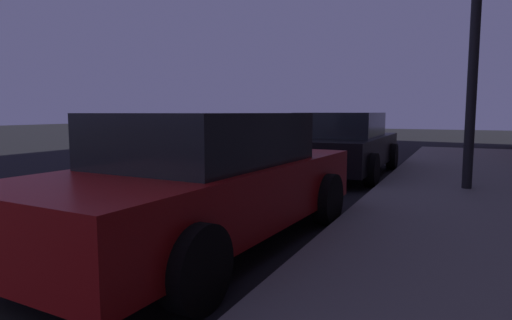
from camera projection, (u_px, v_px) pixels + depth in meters
name	position (u px, v px, depth m)	size (l,w,h in m)	color
car_red	(207.00, 180.00, 4.69)	(2.17, 4.60, 1.43)	maroon
car_black	(342.00, 144.00, 9.92)	(2.09, 4.55, 1.43)	black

